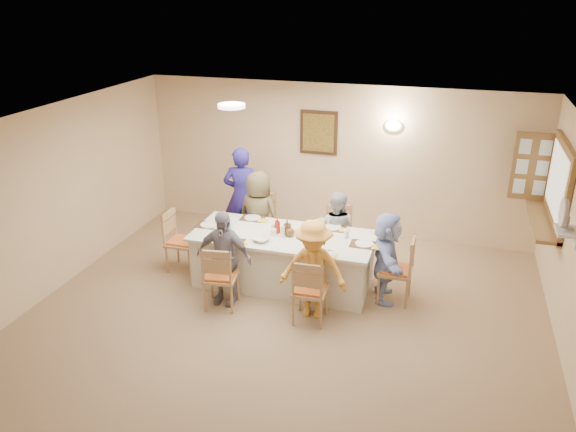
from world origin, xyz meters
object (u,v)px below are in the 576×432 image
(chair_left_end, at_px, (182,241))
(caregiver, at_px, (242,196))
(chair_front_left, at_px, (221,275))
(diner_front_left, at_px, (224,257))
(chair_back_left, at_px, (261,226))
(diner_back_right, at_px, (336,231))
(serving_hatch, at_px, (559,185))
(chair_right_end, at_px, (395,269))
(desk_fan, at_px, (566,218))
(diner_back_left, at_px, (259,216))
(chair_front_right, at_px, (310,289))
(diner_right_end, at_px, (386,257))
(chair_back_right, at_px, (338,237))
(condiment_ketchup, at_px, (277,225))
(diner_front_right, at_px, (313,270))
(dining_table, at_px, (283,259))

(chair_left_end, xyz_separation_m, caregiver, (0.50, 1.15, 0.35))
(chair_front_left, distance_m, diner_front_left, 0.23)
(chair_back_left, height_order, diner_back_right, diner_back_right)
(serving_hatch, relative_size, chair_right_end, 1.62)
(desk_fan, relative_size, chair_right_end, 0.32)
(diner_back_left, bearing_deg, desk_fan, 175.72)
(serving_hatch, relative_size, caregiver, 0.93)
(desk_fan, height_order, chair_front_right, desk_fan)
(chair_right_end, relative_size, diner_right_end, 0.74)
(desk_fan, height_order, diner_front_left, desk_fan)
(diner_back_left, bearing_deg, chair_back_left, -79.57)
(chair_back_right, height_order, diner_front_left, diner_front_left)
(chair_left_end, bearing_deg, condiment_ketchup, -89.24)
(diner_front_left, bearing_deg, chair_left_end, 145.36)
(diner_back_right, bearing_deg, diner_back_left, 5.15)
(diner_front_right, height_order, diner_right_end, diner_front_right)
(chair_back_left, xyz_separation_m, chair_right_end, (2.15, -0.80, -0.02))
(diner_right_end, bearing_deg, condiment_ketchup, 78.68)
(diner_back_left, relative_size, caregiver, 0.87)
(diner_back_left, bearing_deg, chair_front_right, 139.46)
(desk_fan, relative_size, condiment_ketchup, 1.30)
(diner_right_end, bearing_deg, serving_hatch, -74.29)
(condiment_ketchup, bearing_deg, diner_right_end, -1.47)
(chair_back_right, bearing_deg, serving_hatch, -4.75)
(dining_table, xyz_separation_m, caregiver, (-1.05, 1.15, 0.43))
(diner_back_left, height_order, diner_front_right, diner_back_left)
(chair_back_left, bearing_deg, desk_fan, -23.89)
(diner_front_right, bearing_deg, diner_back_right, 87.75)
(chair_left_end, bearing_deg, diner_back_right, -73.21)
(chair_front_right, distance_m, chair_right_end, 1.24)
(diner_front_left, bearing_deg, chair_right_end, 18.50)
(chair_left_end, distance_m, condiment_ketchup, 1.51)
(desk_fan, xyz_separation_m, diner_right_end, (-1.95, 0.36, -0.93))
(chair_left_end, xyz_separation_m, diner_front_left, (0.95, -0.68, 0.19))
(diner_right_end, bearing_deg, caregiver, 55.19)
(chair_front_left, xyz_separation_m, diner_back_left, (0.00, 1.48, 0.25))
(chair_left_end, distance_m, diner_back_left, 1.19)
(diner_back_left, relative_size, diner_front_left, 1.08)
(chair_back_right, relative_size, diner_front_left, 0.69)
(desk_fan, distance_m, chair_right_end, 2.15)
(diner_front_left, bearing_deg, diner_back_right, 49.53)
(desk_fan, height_order, dining_table, desk_fan)
(dining_table, height_order, chair_right_end, chair_right_end)
(desk_fan, relative_size, diner_front_right, 0.23)
(chair_front_right, relative_size, diner_front_right, 0.68)
(chair_left_end, bearing_deg, chair_front_left, -130.87)
(chair_back_right, distance_m, diner_right_end, 1.16)
(diner_front_right, height_order, caregiver, caregiver)
(serving_hatch, xyz_separation_m, caregiver, (-4.53, 0.16, -0.69))
(dining_table, height_order, diner_front_left, diner_front_left)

